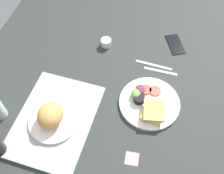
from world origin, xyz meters
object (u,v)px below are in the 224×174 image
Objects in this scene: serving_tray at (55,120)px; cell_phone at (175,44)px; knife at (154,65)px; bread_plate_near at (51,117)px; espresso_cup at (106,43)px; plate_with_salad at (148,103)px; sticky_note at (132,159)px; fork at (161,71)px.

cell_phone is (60.01, -45.75, -0.40)cm from serving_tray.
bread_plate_near is at bearing 52.43° from knife.
serving_tray is 8.04× the size of espresso_cup.
serving_tray is at bearing 169.16° from espresso_cup.
serving_tray reaches higher than cell_phone.
espresso_cup is (30.66, 29.13, 0.28)cm from plate_with_salad.
knife is 19.24cm from cell_phone.
espresso_cup reaches higher than sticky_note.
plate_with_salad is 5.04× the size of espresso_cup.
espresso_cup reaches higher than fork.
serving_tray is at bearing 116.44° from cell_phone.
cell_phone is at bearing -37.32° from serving_tray.
fork is 0.89× the size of knife.
sticky_note is at bearing 92.83° from knife.
fork is at bearing -45.88° from serving_tray.
plate_with_salad is 27.27cm from sticky_note.
bread_plate_near is at bearing 169.01° from espresso_cup.
bread_plate_near is (-1.19, 0.36, 4.79)cm from serving_tray.
fork is at bearing 145.94° from knife.
plate_with_salad reaches higher than sticky_note.
fork is (41.03, -41.45, -5.34)cm from bread_plate_near.
fork is 5.00cm from knife.
cell_phone reaches higher than sticky_note.
espresso_cup is at bearing -10.99° from bread_plate_near.
fork is 20.71cm from cell_phone.
cell_phone reaches higher than fork.
sticky_note is (-50.83, -0.01, -0.19)cm from knife.
plate_with_salad is 1.48× the size of knife.
fork is (-10.00, -31.54, -1.75)cm from espresso_cup.
serving_tray is 8.04× the size of sticky_note.
fork is at bearing -107.59° from espresso_cup.
serving_tray is 3.13× the size of cell_phone.
serving_tray is at bearing 44.36° from fork.
sticky_note is at bearing 146.51° from cell_phone.
knife is (-7.00, -27.54, -1.75)cm from espresso_cup.
espresso_cup is 0.39× the size of cell_phone.
plate_with_salad is at bearing -63.63° from serving_tray.
bread_plate_near is 3.86× the size of sticky_note.
sticky_note is at bearing 176.68° from plate_with_salad.
fork is 1.18× the size of cell_phone.
fork is at bearing -4.77° from sticky_note.
espresso_cup is (51.03, -9.91, -3.59)cm from bread_plate_near.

